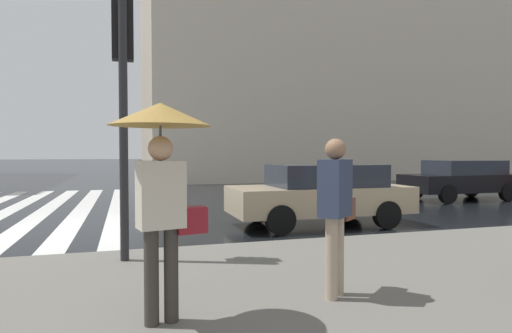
% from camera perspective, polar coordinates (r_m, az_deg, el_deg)
% --- Properties ---
extents(ground_plane, '(220.00, 220.00, 0.00)m').
position_cam_1_polar(ground_plane, '(10.26, -22.67, -7.74)').
color(ground_plane, black).
extents(zebra_crossing, '(13.00, 6.50, 0.01)m').
position_cam_1_polar(zebra_crossing, '(14.53, -29.69, -5.03)').
color(zebra_crossing, silver).
rests_on(zebra_crossing, ground_plane).
extents(haussmann_block_corner, '(14.81, 27.29, 20.32)m').
position_cam_1_polar(haussmann_block_corner, '(34.51, 9.76, 15.68)').
color(haussmann_block_corner, beige).
rests_on(haussmann_block_corner, ground_plane).
extents(traffic_signal_post, '(0.44, 0.30, 3.71)m').
position_cam_1_polar(traffic_signal_post, '(6.59, -17.14, 11.71)').
color(traffic_signal_post, '#232326').
rests_on(traffic_signal_post, sidewalk_pavement).
extents(car_champagne, '(1.85, 4.10, 1.41)m').
position_cam_1_polar(car_champagne, '(10.08, 8.57, -3.45)').
color(car_champagne, tan).
rests_on(car_champagne, ground_plane).
extents(car_black, '(1.85, 4.10, 1.41)m').
position_cam_1_polar(car_black, '(17.03, 25.48, -1.46)').
color(car_black, black).
rests_on(car_black, ground_plane).
extents(pedestrian_with_floral_umbrella, '(0.90, 0.90, 1.97)m').
position_cam_1_polar(pedestrian_with_floral_umbrella, '(3.93, -12.33, 1.62)').
color(pedestrian_with_floral_umbrella, beige).
rests_on(pedestrian_with_floral_umbrella, sidewalk_pavement).
extents(pedestrian_by_billboard, '(0.56, 0.60, 1.68)m').
position_cam_1_polar(pedestrian_by_billboard, '(4.67, 10.51, -4.99)').
color(pedestrian_by_billboard, '#2D3851').
rests_on(pedestrian_by_billboard, sidewalk_pavement).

